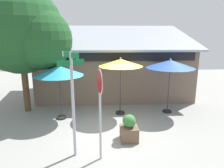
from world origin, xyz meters
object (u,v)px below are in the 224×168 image
street_sign_post (73,95)px  patio_umbrella_royal_blue_right (170,64)px  stop_sign (100,99)px  patio_umbrella_mustard_center (121,63)px  shade_tree (25,33)px  patio_umbrella_teal_left (59,71)px  sidewalk_planter (129,129)px

street_sign_post → patio_umbrella_royal_blue_right: 5.44m
stop_sign → patio_umbrella_mustard_center: size_ratio=1.03×
street_sign_post → shade_tree: size_ratio=0.55×
patio_umbrella_mustard_center → patio_umbrella_royal_blue_right: (2.36, 0.06, -0.08)m
patio_umbrella_teal_left → patio_umbrella_mustard_center: size_ratio=0.92×
patio_umbrella_teal_left → sidewalk_planter: (2.83, -2.16, -1.78)m
street_sign_post → sidewalk_planter: size_ratio=3.35×
stop_sign → shade_tree: 5.77m
patio_umbrella_royal_blue_right → sidewalk_planter: size_ratio=2.72×
patio_umbrella_royal_blue_right → sidewalk_planter: (-2.28, -2.67, -1.96)m
patio_umbrella_mustard_center → patio_umbrella_royal_blue_right: size_ratio=1.02×
patio_umbrella_mustard_center → shade_tree: (-4.37, 0.54, 1.38)m
patio_umbrella_teal_left → patio_umbrella_royal_blue_right: patio_umbrella_royal_blue_right is taller
street_sign_post → sidewalk_planter: 2.57m
stop_sign → patio_umbrella_teal_left: 3.74m
stop_sign → shade_tree: size_ratio=0.47×
street_sign_post → patio_umbrella_teal_left: (-0.98, 3.02, 0.21)m
street_sign_post → stop_sign: (0.82, -0.25, -0.05)m
sidewalk_planter → patio_umbrella_royal_blue_right: bearing=49.5°
patio_umbrella_teal_left → patio_umbrella_royal_blue_right: (5.11, 0.50, 0.18)m
street_sign_post → patio_umbrella_royal_blue_right: bearing=40.4°
sidewalk_planter → patio_umbrella_mustard_center: bearing=91.6°
shade_tree → sidewalk_planter: shade_tree is taller
street_sign_post → patio_umbrella_mustard_center: street_sign_post is taller
patio_umbrella_royal_blue_right → patio_umbrella_mustard_center: bearing=-178.5°
patio_umbrella_teal_left → street_sign_post: bearing=-72.1°
patio_umbrella_teal_left → sidewalk_planter: patio_umbrella_teal_left is taller
patio_umbrella_teal_left → patio_umbrella_mustard_center: patio_umbrella_mustard_center is taller
stop_sign → sidewalk_planter: size_ratio=2.88×
patio_umbrella_teal_left → sidewalk_planter: 3.98m
street_sign_post → patio_umbrella_teal_left: 3.18m
patio_umbrella_mustard_center → shade_tree: shade_tree is taller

